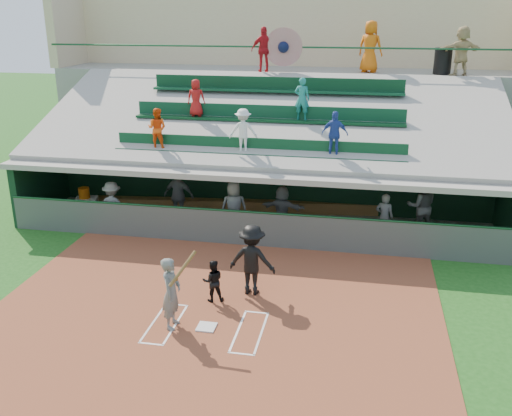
% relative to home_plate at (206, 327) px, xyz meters
% --- Properties ---
extents(ground, '(100.00, 100.00, 0.00)m').
position_rel_home_plate_xyz_m(ground, '(0.00, 0.00, -0.04)').
color(ground, '#1A4D15').
rests_on(ground, ground).
extents(dirt_slab, '(11.00, 9.00, 0.02)m').
position_rel_home_plate_xyz_m(dirt_slab, '(0.00, 0.50, -0.03)').
color(dirt_slab, brown).
rests_on(dirt_slab, ground).
extents(home_plate, '(0.43, 0.43, 0.03)m').
position_rel_home_plate_xyz_m(home_plate, '(0.00, 0.00, 0.00)').
color(home_plate, silver).
rests_on(home_plate, dirt_slab).
extents(batters_box_chalk, '(2.65, 1.85, 0.01)m').
position_rel_home_plate_xyz_m(batters_box_chalk, '(0.00, 0.00, -0.01)').
color(batters_box_chalk, white).
rests_on(batters_box_chalk, dirt_slab).
extents(dugout_floor, '(16.00, 3.50, 0.04)m').
position_rel_home_plate_xyz_m(dugout_floor, '(0.00, 6.75, -0.02)').
color(dugout_floor, gray).
rests_on(dugout_floor, ground).
extents(concourse_slab, '(20.00, 3.00, 4.60)m').
position_rel_home_plate_xyz_m(concourse_slab, '(0.00, 13.50, 2.26)').
color(concourse_slab, gray).
rests_on(concourse_slab, ground).
extents(grandstand, '(20.40, 10.40, 7.80)m').
position_rel_home_plate_xyz_m(grandstand, '(-0.01, 10.51, 2.23)').
color(grandstand, '#4C514C').
rests_on(grandstand, ground).
extents(batter_at_plate, '(0.84, 0.74, 1.95)m').
position_rel_home_plate_xyz_m(batter_at_plate, '(-0.78, -0.09, 0.86)').
color(batter_at_plate, '#575A55').
rests_on(batter_at_plate, dirt_slab).
extents(catcher, '(0.64, 0.57, 1.10)m').
position_rel_home_plate_xyz_m(catcher, '(-0.18, 1.30, 0.54)').
color(catcher, black).
rests_on(catcher, dirt_slab).
extents(home_umpire, '(1.27, 0.80, 1.88)m').
position_rel_home_plate_xyz_m(home_umpire, '(0.71, 1.91, 0.92)').
color(home_umpire, black).
rests_on(home_umpire, dirt_slab).
extents(dugout_bench, '(13.42, 1.92, 0.40)m').
position_rel_home_plate_xyz_m(dugout_bench, '(-0.27, 8.09, 0.21)').
color(dugout_bench, olive).
rests_on(dugout_bench, dugout_floor).
extents(white_table, '(0.87, 0.75, 0.65)m').
position_rel_home_plate_xyz_m(white_table, '(-6.22, 6.55, 0.33)').
color(white_table, white).
rests_on(white_table, dugout_floor).
extents(water_cooler, '(0.38, 0.38, 0.38)m').
position_rel_home_plate_xyz_m(water_cooler, '(-6.26, 6.51, 0.85)').
color(water_cooler, '#CA5A0B').
rests_on(water_cooler, white_table).
extents(dugout_player_a, '(1.12, 0.71, 1.66)m').
position_rel_home_plate_xyz_m(dugout_player_a, '(-4.68, 5.40, 0.83)').
color(dugout_player_a, '#5C5F59').
rests_on(dugout_player_a, dugout_floor).
extents(dugout_player_b, '(1.13, 0.57, 1.85)m').
position_rel_home_plate_xyz_m(dugout_player_b, '(-2.78, 6.59, 0.93)').
color(dugout_player_b, '#525550').
rests_on(dugout_player_b, dugout_floor).
extents(dugout_player_c, '(0.98, 0.76, 1.78)m').
position_rel_home_plate_xyz_m(dugout_player_c, '(-0.66, 5.84, 0.89)').
color(dugout_player_c, '#595C57').
rests_on(dugout_player_c, dugout_floor).
extents(dugout_player_d, '(1.51, 0.62, 1.58)m').
position_rel_home_plate_xyz_m(dugout_player_d, '(0.85, 6.26, 0.79)').
color(dugout_player_d, '#5B5E58').
rests_on(dugout_player_d, dugout_floor).
extents(dugout_player_e, '(0.65, 0.52, 1.57)m').
position_rel_home_plate_xyz_m(dugout_player_e, '(4.13, 6.12, 0.79)').
color(dugout_player_e, '#61645E').
rests_on(dugout_player_e, dugout_floor).
extents(dugout_player_f, '(1.02, 0.83, 1.95)m').
position_rel_home_plate_xyz_m(dugout_player_f, '(5.30, 6.89, 0.98)').
color(dugout_player_f, '#575A55').
rests_on(dugout_player_f, dugout_floor).
extents(trash_bin, '(0.67, 0.67, 1.00)m').
position_rel_home_plate_xyz_m(trash_bin, '(6.18, 12.63, 5.07)').
color(trash_bin, black).
rests_on(trash_bin, concourse_slab).
extents(concourse_staff_a, '(1.12, 0.73, 1.77)m').
position_rel_home_plate_xyz_m(concourse_staff_a, '(-0.78, 12.01, 5.45)').
color(concourse_staff_a, red).
rests_on(concourse_staff_a, concourse_slab).
extents(concourse_staff_b, '(1.14, 0.94, 2.01)m').
position_rel_home_plate_xyz_m(concourse_staff_b, '(3.37, 12.82, 5.57)').
color(concourse_staff_b, '#CE5B0C').
rests_on(concourse_staff_b, concourse_slab).
extents(concourse_staff_c, '(1.79, 1.12, 1.84)m').
position_rel_home_plate_xyz_m(concourse_staff_c, '(6.78, 12.27, 5.48)').
color(concourse_staff_c, tan).
rests_on(concourse_staff_c, concourse_slab).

